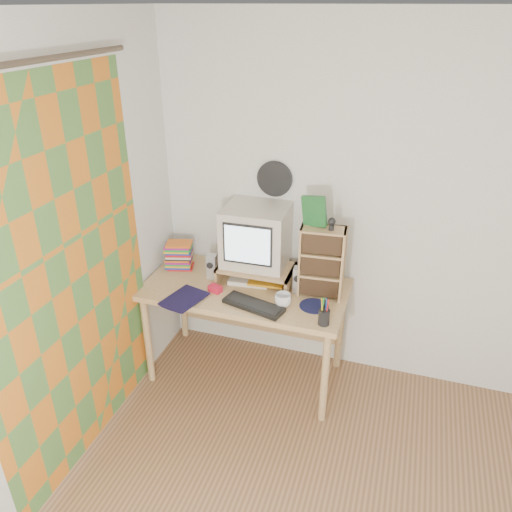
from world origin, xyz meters
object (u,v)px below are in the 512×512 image
Objects in this scene: keyboard at (254,305)px; cd_rack at (321,262)px; desk at (248,299)px; dvd_stack at (179,252)px; mug at (283,300)px; crt_monitor at (255,236)px; diary at (172,293)px.

keyboard is 0.53m from cd_rack.
dvd_stack reaches higher than desk.
keyboard is 0.19m from mug.
crt_monitor reaches higher than mug.
desk is 3.24× the size of crt_monitor.
desk is at bearing 176.31° from cd_rack.
crt_monitor reaches higher than diary.
dvd_stack is 2.34× the size of mug.
dvd_stack is 0.54× the size of cd_rack.
crt_monitor is 0.61m from dvd_stack.
desk is at bearing 145.52° from mug.
dvd_stack is (-0.55, 0.06, 0.26)m from desk.
mug is 0.75m from diary.
cd_rack is (0.51, 0.01, 0.38)m from desk.
keyboard is (0.14, -0.28, 0.15)m from desk.
desk is 5.44× the size of diary.
crt_monitor is 0.89× the size of cd_rack.
dvd_stack is 1.01× the size of diary.
diary is at bearing -87.14° from dvd_stack.
diary is (-0.56, -0.04, 0.01)m from keyboard.
cd_rack is at bearing 48.93° from mug.
desk is 12.62× the size of mug.
mug is (0.18, 0.07, 0.03)m from keyboard.
mug is at bearing 36.30° from keyboard.
crt_monitor is 1.06× the size of keyboard.
cd_rack is 0.36m from mug.
crt_monitor reaches higher than dvd_stack.
keyboard is at bearing -146.37° from cd_rack.
desk is at bearing 130.10° from keyboard.
cd_rack reaches higher than mug.
crt_monitor is (0.03, 0.09, 0.46)m from desk.
cd_rack is at bearing 1.06° from desk.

